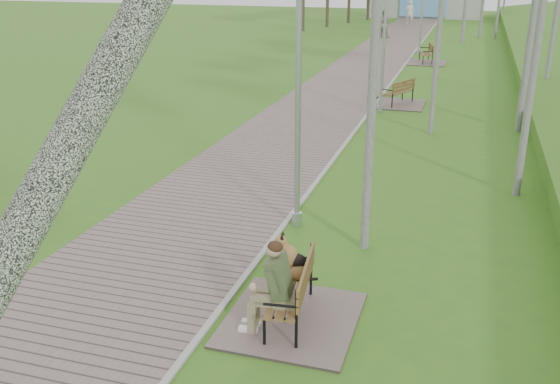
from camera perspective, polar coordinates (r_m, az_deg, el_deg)
The scene contains 11 objects.
ground at distance 11.04m, azimuth -1.60°, elevation -5.73°, with size 120.00×120.00×0.00m, color #396C21.
walkway at distance 31.65m, azimuth 8.04°, elevation 11.44°, with size 3.50×67.00×0.04m, color #71605C.
kerb at distance 31.42m, azimuth 11.25°, elevation 11.19°, with size 0.10×67.00×0.05m, color #999993.
bench_main at distance 8.92m, azimuth 0.42°, elevation -9.25°, with size 1.84×2.05×1.61m.
bench_second at distance 22.91m, azimuth 10.69°, elevation 8.35°, with size 1.80×2.00×1.11m.
bench_third at distance 32.82m, azimuth 13.18°, elevation 11.77°, with size 1.90×2.11×1.16m.
lamp_post_near at distance 11.50m, azimuth 1.65°, elevation 7.09°, with size 0.18×0.18×4.74m.
lamp_post_second at distance 21.23m, azimuth 9.45°, elevation 12.62°, with size 0.17×0.17×4.44m.
lamp_post_third at distance 35.48m, azimuth 12.89°, elevation 16.21°, with size 0.21×0.21×5.45m.
pedestrian_near at distance 52.77m, azimuth 11.78°, elevation 15.77°, with size 0.69×0.45×1.88m, color silver.
pedestrian_far at distance 43.17m, azimuth 9.45°, elevation 14.92°, with size 0.88×0.69×1.82m, color gray.
Camera 1 is at (3.21, -9.38, 4.87)m, focal length 40.00 mm.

